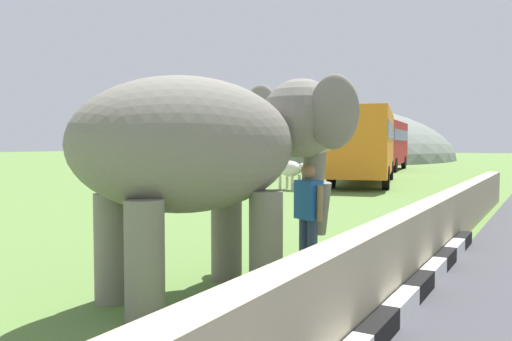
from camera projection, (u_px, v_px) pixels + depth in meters
name	position (u px, v px, depth m)	size (l,w,h in m)	color
barrier_parapet	(352.00, 286.00, 5.29)	(28.00, 0.36, 1.00)	tan
elephant	(215.00, 148.00, 6.70)	(4.05, 3.17, 2.90)	slate
person_handler	(308.00, 212.00, 7.76)	(0.39, 0.62, 1.66)	navy
bus_orange	(364.00, 141.00, 25.16)	(10.16, 4.78, 3.50)	orange
bus_red	(384.00, 142.00, 37.78)	(9.17, 3.72, 3.50)	#B21E1E
cow_near	(290.00, 169.00, 21.70)	(1.30, 1.85, 1.23)	beige
cow_mid	(310.00, 170.00, 20.95)	(1.93, 0.91, 1.23)	beige
hill_east	(295.00, 159.00, 64.23)	(46.60, 37.28, 13.90)	slate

